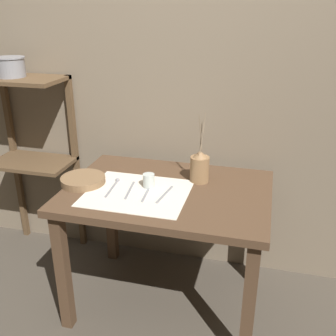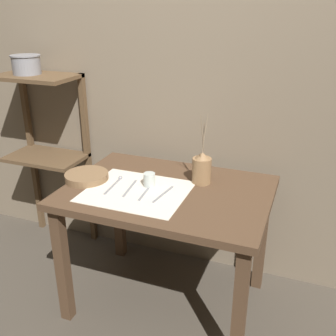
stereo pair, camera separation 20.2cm
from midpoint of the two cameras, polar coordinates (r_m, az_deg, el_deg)
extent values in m
plane|color=#473F35|center=(2.49, 2.38, -18.60)|extent=(12.00, 12.00, 0.00)
cube|color=#7A6B56|center=(2.38, 6.77, 11.92)|extent=(7.00, 0.06, 2.40)
cube|color=#4C3523|center=(2.08, 2.70, -3.60)|extent=(1.07, 0.77, 0.04)
cube|color=#4C3523|center=(2.21, -12.49, -13.69)|extent=(0.06, 0.06, 0.70)
cube|color=#4C3523|center=(1.95, 13.48, -19.68)|extent=(0.06, 0.06, 0.70)
cube|color=#4C3523|center=(2.68, -4.98, -6.15)|extent=(0.06, 0.06, 0.70)
cube|color=#4C3523|center=(2.47, 15.73, -9.78)|extent=(0.06, 0.06, 0.70)
cube|color=brown|center=(2.62, -16.55, 12.57)|extent=(0.51, 0.32, 0.02)
cube|color=brown|center=(2.76, -15.31, 1.49)|extent=(0.51, 0.32, 0.02)
cube|color=brown|center=(3.03, -17.32, 1.88)|extent=(0.04, 0.04, 1.23)
cube|color=brown|center=(2.77, -9.47, 0.69)|extent=(0.04, 0.04, 1.23)
cube|color=beige|center=(2.04, -1.74, -3.46)|extent=(0.52, 0.44, 0.00)
cylinder|color=olive|center=(2.13, 7.63, -0.44)|extent=(0.10, 0.10, 0.14)
cone|color=olive|center=(2.10, 7.75, 1.79)|extent=(0.08, 0.08, 0.04)
cylinder|color=#847056|center=(2.05, 7.85, 4.87)|extent=(0.02, 0.04, 0.21)
cylinder|color=#847056|center=(2.07, 7.96, 4.34)|extent=(0.01, 0.01, 0.16)
cylinder|color=#847056|center=(2.08, 7.93, 4.23)|extent=(0.01, 0.03, 0.14)
cylinder|color=#847056|center=(2.04, 8.20, 4.83)|extent=(0.02, 0.04, 0.21)
cylinder|color=brown|center=(2.20, -9.16, -1.27)|extent=(0.24, 0.24, 0.04)
cylinder|color=#B7C1BC|center=(2.08, 0.04, -1.77)|extent=(0.06, 0.06, 0.07)
cube|color=gray|center=(2.10, -5.32, -2.68)|extent=(0.03, 0.21, 0.00)
sphere|color=gray|center=(2.19, -4.32, -1.51)|extent=(0.02, 0.02, 0.02)
cube|color=gray|center=(2.07, -2.80, -3.03)|extent=(0.04, 0.21, 0.00)
cube|color=gray|center=(2.03, -0.42, -3.53)|extent=(0.03, 0.21, 0.00)
cube|color=gray|center=(2.01, 2.18, -3.88)|extent=(0.04, 0.21, 0.00)
cylinder|color=gray|center=(2.65, -17.80, 14.08)|extent=(0.17, 0.17, 0.12)
cylinder|color=gray|center=(2.64, -17.94, 15.25)|extent=(0.18, 0.18, 0.01)
camera|label=1|loc=(0.10, -87.14, 1.20)|focal=42.00mm
camera|label=2|loc=(0.10, 92.86, -1.20)|focal=42.00mm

